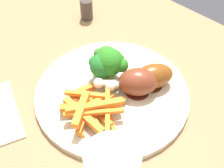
% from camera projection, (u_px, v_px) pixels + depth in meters
% --- Properties ---
extents(dining_table, '(1.00, 0.79, 0.71)m').
position_uv_depth(dining_table, '(85.00, 135.00, 0.64)').
color(dining_table, '#8E6B47').
rests_on(dining_table, ground_plane).
extents(dinner_plate, '(0.29, 0.29, 0.01)m').
position_uv_depth(dinner_plate, '(112.00, 93.00, 0.57)').
color(dinner_plate, beige).
rests_on(dinner_plate, dining_table).
extents(broccoli_floret_front, '(0.05, 0.05, 0.06)m').
position_uv_depth(broccoli_floret_front, '(102.00, 65.00, 0.56)').
color(broccoli_floret_front, '#72AD4B').
rests_on(broccoli_floret_front, dinner_plate).
extents(broccoli_floret_middle, '(0.05, 0.05, 0.07)m').
position_uv_depth(broccoli_floret_middle, '(112.00, 64.00, 0.56)').
color(broccoli_floret_middle, '#73B257').
rests_on(broccoli_floret_middle, dinner_plate).
extents(broccoli_floret_back, '(0.05, 0.04, 0.06)m').
position_uv_depth(broccoli_floret_back, '(108.00, 57.00, 0.57)').
color(broccoli_floret_back, '#7AA851').
rests_on(broccoli_floret_back, dinner_plate).
extents(carrot_fries_pile, '(0.12, 0.12, 0.04)m').
position_uv_depth(carrot_fries_pile, '(91.00, 108.00, 0.52)').
color(carrot_fries_pile, orange).
rests_on(carrot_fries_pile, dinner_plate).
extents(chicken_drumstick_near, '(0.10, 0.10, 0.05)m').
position_uv_depth(chicken_drumstick_near, '(136.00, 82.00, 0.55)').
color(chicken_drumstick_near, '#4F1E12').
rests_on(chicken_drumstick_near, dinner_plate).
extents(chicken_drumstick_far, '(0.09, 0.12, 0.05)m').
position_uv_depth(chicken_drumstick_far, '(150.00, 77.00, 0.56)').
color(chicken_drumstick_far, '#54240C').
rests_on(chicken_drumstick_far, dinner_plate).
extents(pepper_shaker, '(0.03, 0.03, 0.05)m').
position_uv_depth(pepper_shaker, '(86.00, 9.00, 0.73)').
color(pepper_shaker, '#423833').
rests_on(pepper_shaker, dining_table).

